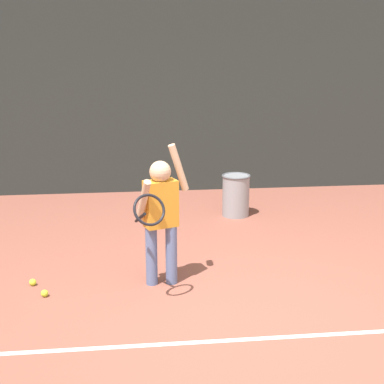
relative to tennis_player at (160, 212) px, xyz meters
name	(u,v)px	position (x,y,z in m)	size (l,w,h in m)	color
ground_plane	(243,319)	(0.64, -0.78, -0.73)	(20.00, 20.00, 0.00)	brown
court_line_baseline	(252,339)	(0.64, -1.11, -0.72)	(9.00, 0.05, 0.00)	white
back_fence_windscreen	(187,61)	(0.64, 3.59, 1.27)	(10.87, 0.08, 3.99)	#282D2B
fence_post_1	(7,57)	(-2.01, 3.65, 1.35)	(0.09, 0.09, 4.14)	slate
fence_post_2	(187,56)	(0.64, 3.65, 1.35)	(0.09, 0.09, 4.14)	slate
fence_post_3	(355,56)	(3.28, 3.65, 1.35)	(0.09, 0.09, 4.14)	slate
tennis_player	(160,212)	(0.00, 0.00, 0.00)	(0.57, 0.74, 1.35)	slate
ball_hopper	(236,195)	(1.13, 2.13, -0.44)	(0.38, 0.38, 0.56)	gray
tennis_ball_1	(45,293)	(-1.08, -0.15, -0.69)	(0.07, 0.07, 0.07)	#CCE033
tennis_ball_4	(33,282)	(-1.22, 0.11, -0.69)	(0.07, 0.07, 0.07)	#CCE033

